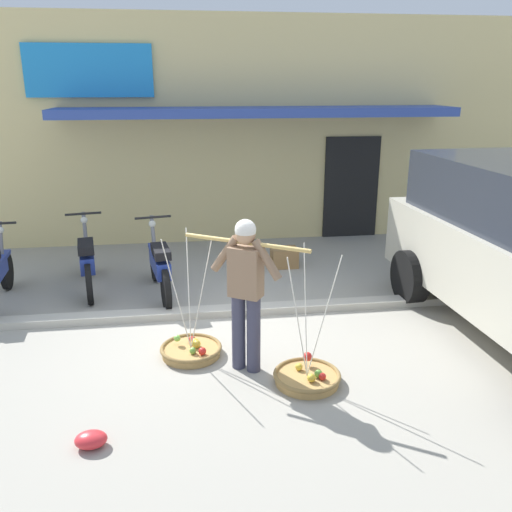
% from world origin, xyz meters
% --- Properties ---
extents(ground_plane, '(90.00, 90.00, 0.00)m').
position_xyz_m(ground_plane, '(0.00, 0.00, 0.00)').
color(ground_plane, '#9E998C').
extents(sidewalk_curb, '(20.00, 0.24, 0.10)m').
position_xyz_m(sidewalk_curb, '(0.00, 0.70, 0.05)').
color(sidewalk_curb, '#BAB4A5').
rests_on(sidewalk_curb, ground).
extents(fruit_vendor, '(1.21, 0.81, 1.70)m').
position_xyz_m(fruit_vendor, '(0.20, -0.78, 0.98)').
color(fruit_vendor, '#38384C').
rests_on(fruit_vendor, ground).
extents(fruit_basket_left_side, '(0.71, 0.71, 1.45)m').
position_xyz_m(fruit_basket_left_side, '(-0.39, -0.39, 0.07)').
color(fruit_basket_left_side, '#B2894C').
rests_on(fruit_basket_left_side, ground).
extents(fruit_basket_right_side, '(0.71, 0.71, 1.45)m').
position_xyz_m(fruit_basket_right_side, '(0.80, -1.16, 0.07)').
color(fruit_basket_right_side, '#B2894C').
rests_on(fruit_basket_right_side, ground).
extents(motorcycle_second_in_row, '(0.54, 1.81, 1.09)m').
position_xyz_m(motorcycle_second_in_row, '(-1.87, 1.93, 0.45)').
color(motorcycle_second_in_row, black).
rests_on(motorcycle_second_in_row, ground).
extents(motorcycle_third_in_row, '(0.54, 1.81, 1.09)m').
position_xyz_m(motorcycle_third_in_row, '(-0.79, 1.54, 0.45)').
color(motorcycle_third_in_row, black).
rests_on(motorcycle_third_in_row, ground).
extents(storefront_building, '(13.00, 6.00, 4.20)m').
position_xyz_m(storefront_building, '(0.98, 6.79, 2.10)').
color(storefront_building, '#DBC684').
rests_on(storefront_building, ground).
extents(plastic_litter_bag, '(0.28, 0.22, 0.14)m').
position_xyz_m(plastic_litter_bag, '(-1.29, -1.93, 0.07)').
color(plastic_litter_bag, red).
rests_on(plastic_litter_bag, ground).
extents(wooden_crate, '(0.44, 0.36, 0.32)m').
position_xyz_m(wooden_crate, '(1.26, 2.57, 0.16)').
color(wooden_crate, olive).
rests_on(wooden_crate, ground).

